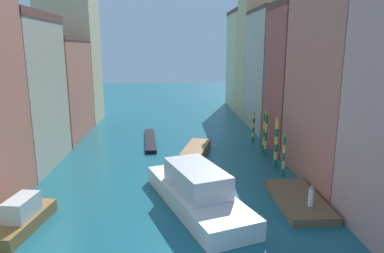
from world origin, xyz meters
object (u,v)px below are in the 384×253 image
(mooring_pole_3, at_px, (264,132))
(waterfront_dock, at_px, (298,200))
(motorboat_1, at_px, (196,150))
(mooring_pole_0, at_px, (284,155))
(mooring_pole_4, at_px, (254,126))
(mooring_pole_2, at_px, (266,135))
(vaporetto_white, at_px, (196,191))
(person_on_dock, at_px, (311,197))
(gondola_black, at_px, (150,140))
(motorboat_0, at_px, (23,218))
(mooring_pole_1, at_px, (276,142))

(mooring_pole_3, bearing_deg, waterfront_dock, -93.25)
(waterfront_dock, xyz_separation_m, motorboat_1, (-6.72, 12.79, 0.17))
(mooring_pole_0, height_order, mooring_pole_4, mooring_pole_0)
(mooring_pole_2, bearing_deg, vaporetto_white, -125.54)
(mooring_pole_2, distance_m, vaporetto_white, 13.98)
(person_on_dock, bearing_deg, mooring_pole_4, 88.81)
(gondola_black, xyz_separation_m, motorboat_1, (5.27, -5.53, 0.24))
(waterfront_dock, xyz_separation_m, person_on_dock, (0.29, -1.59, 0.97))
(mooring_pole_2, height_order, mooring_pole_3, mooring_pole_2)
(mooring_pole_2, relative_size, motorboat_0, 0.82)
(gondola_black, bearing_deg, waterfront_dock, -56.80)
(mooring_pole_0, distance_m, mooring_pole_4, 12.12)
(motorboat_1, bearing_deg, waterfront_dock, -62.28)
(mooring_pole_4, bearing_deg, mooring_pole_0, -90.33)
(mooring_pole_2, xyz_separation_m, vaporetto_white, (-8.09, -11.33, -1.28))
(waterfront_dock, distance_m, person_on_dock, 1.88)
(mooring_pole_3, xyz_separation_m, motorboat_1, (-7.45, -0.11, -1.96))
(motorboat_0, bearing_deg, mooring_pole_0, 23.00)
(mooring_pole_0, height_order, vaporetto_white, mooring_pole_0)
(mooring_pole_2, bearing_deg, mooring_pole_0, -89.02)
(person_on_dock, bearing_deg, vaporetto_white, 168.23)
(vaporetto_white, relative_size, gondola_black, 1.21)
(waterfront_dock, xyz_separation_m, gondola_black, (-11.99, 18.32, -0.07))
(mooring_pole_2, distance_m, motorboat_0, 23.97)
(person_on_dock, distance_m, mooring_pole_4, 19.30)
(person_on_dock, relative_size, vaporetto_white, 0.12)
(person_on_dock, relative_size, mooring_pole_4, 0.39)
(motorboat_0, bearing_deg, waterfront_dock, 8.10)
(mooring_pole_2, xyz_separation_m, mooring_pole_4, (0.17, 6.32, -0.49))
(mooring_pole_1, xyz_separation_m, mooring_pole_3, (0.05, 4.66, -0.11))
(mooring_pole_3, relative_size, gondola_black, 0.45)
(mooring_pole_0, xyz_separation_m, mooring_pole_3, (0.12, 7.33, 0.39))
(mooring_pole_2, relative_size, gondola_black, 0.46)
(mooring_pole_3, distance_m, vaporetto_white, 15.36)
(person_on_dock, bearing_deg, mooring_pole_1, 87.67)
(waterfront_dock, xyz_separation_m, mooring_pole_0, (0.62, 5.58, 1.73))
(person_on_dock, bearing_deg, gondola_black, 121.65)
(waterfront_dock, relative_size, mooring_pole_3, 1.51)
(mooring_pole_4, bearing_deg, mooring_pole_1, -90.00)
(person_on_dock, relative_size, mooring_pole_3, 0.32)
(mooring_pole_1, height_order, vaporetto_white, mooring_pole_1)
(mooring_pole_1, xyz_separation_m, motorboat_1, (-7.41, 4.54, -2.07))
(mooring_pole_0, bearing_deg, mooring_pole_1, 88.48)
(mooring_pole_1, distance_m, mooring_pole_2, 3.13)
(mooring_pole_2, relative_size, vaporetto_white, 0.38)
(motorboat_1, bearing_deg, vaporetto_white, -93.84)
(mooring_pole_2, bearing_deg, waterfront_dock, -92.60)
(person_on_dock, xyz_separation_m, mooring_pole_4, (0.40, 19.28, 0.70))
(waterfront_dock, bearing_deg, gondola_black, 123.20)
(mooring_pole_0, xyz_separation_m, motorboat_1, (-7.33, 7.21, -1.56))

